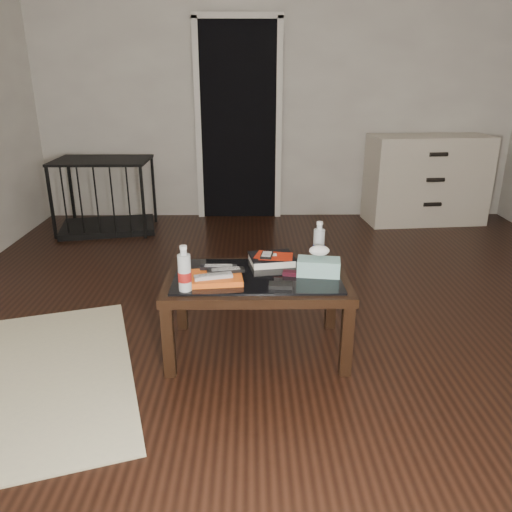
{
  "coord_description": "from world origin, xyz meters",
  "views": [
    {
      "loc": [
        -0.28,
        -2.9,
        1.51
      ],
      "look_at": [
        -0.25,
        -0.32,
        0.55
      ],
      "focal_mm": 35.0,
      "sensor_mm": 36.0,
      "label": 1
    }
  ],
  "objects": [
    {
      "name": "pet_crate",
      "position": [
        -1.72,
        1.96,
        0.23
      ],
      "size": [
        1.0,
        0.77,
        0.71
      ],
      "rotation": [
        0.0,
        0.0,
        0.2
      ],
      "color": "black",
      "rests_on": "ground"
    },
    {
      "name": "ipod",
      "position": [
        -0.19,
        -0.23,
        0.52
      ],
      "size": [
        0.08,
        0.11,
        0.02
      ],
      "primitive_type": "cube",
      "rotation": [
        0.0,
        0.0,
        -0.17
      ],
      "color": "black",
      "rests_on": "dvd_mailers"
    },
    {
      "name": "water_bottle_right",
      "position": [
        0.11,
        -0.16,
        0.58
      ],
      "size": [
        0.08,
        0.08,
        0.24
      ],
      "primitive_type": "cylinder",
      "rotation": [
        0.0,
        0.0,
        0.22
      ],
      "color": "silver",
      "rests_on": "coffee_table"
    },
    {
      "name": "flip_phone",
      "position": [
        -0.06,
        -0.38,
        0.47
      ],
      "size": [
        0.1,
        0.06,
        0.02
      ],
      "primitive_type": "cube",
      "rotation": [
        0.0,
        0.0,
        -0.19
      ],
      "color": "black",
      "rests_on": "coffee_table"
    },
    {
      "name": "water_bottle_left",
      "position": [
        -0.62,
        -0.57,
        0.58
      ],
      "size": [
        0.07,
        0.07,
        0.24
      ],
      "primitive_type": "cylinder",
      "rotation": [
        0.0,
        0.0,
        0.12
      ],
      "color": "silver",
      "rests_on": "coffee_table"
    },
    {
      "name": "doorway",
      "position": [
        -0.4,
        2.47,
        1.02
      ],
      "size": [
        0.9,
        0.08,
        2.07
      ],
      "color": "black",
      "rests_on": "ground"
    },
    {
      "name": "coffee_table",
      "position": [
        -0.25,
        -0.38,
        0.4
      ],
      "size": [
        1.0,
        0.6,
        0.46
      ],
      "color": "black",
      "rests_on": "ground"
    },
    {
      "name": "room_shell",
      "position": [
        0.0,
        0.0,
        1.62
      ],
      "size": [
        5.0,
        5.0,
        5.0
      ],
      "color": "silver",
      "rests_on": "ground"
    },
    {
      "name": "tissue_box",
      "position": [
        0.09,
        -0.38,
        0.51
      ],
      "size": [
        0.25,
        0.15,
        0.09
      ],
      "primitive_type": "cube",
      "rotation": [
        0.0,
        0.0,
        -0.15
      ],
      "color": "#227C7B",
      "rests_on": "coffee_table"
    },
    {
      "name": "remote_black_front",
      "position": [
        -0.42,
        -0.41,
        0.5
      ],
      "size": [
        0.21,
        0.09,
        0.02
      ],
      "primitive_type": "cube",
      "rotation": [
        0.0,
        0.0,
        0.19
      ],
      "color": "black",
      "rests_on": "magazines"
    },
    {
      "name": "remote_black_back",
      "position": [
        -0.46,
        -0.36,
        0.5
      ],
      "size": [
        0.2,
        0.05,
        0.02
      ],
      "primitive_type": "cube",
      "rotation": [
        0.0,
        0.0,
        -0.01
      ],
      "color": "black",
      "rests_on": "magazines"
    },
    {
      "name": "textbook",
      "position": [
        -0.16,
        -0.2,
        0.48
      ],
      "size": [
        0.28,
        0.24,
        0.05
      ],
      "primitive_type": "cube",
      "rotation": [
        0.0,
        0.0,
        0.17
      ],
      "color": "black",
      "rests_on": "coffee_table"
    },
    {
      "name": "remote_silver",
      "position": [
        -0.48,
        -0.49,
        0.5
      ],
      "size": [
        0.21,
        0.1,
        0.02
      ],
      "primitive_type": "cube",
      "rotation": [
        0.0,
        0.0,
        0.25
      ],
      "color": "#A7A6AB",
      "rests_on": "magazines"
    },
    {
      "name": "magazines",
      "position": [
        -0.47,
        -0.45,
        0.48
      ],
      "size": [
        0.3,
        0.24,
        0.03
      ],
      "primitive_type": "cube",
      "rotation": [
        0.0,
        0.0,
        0.11
      ],
      "color": "#E75815",
      "rests_on": "coffee_table"
    },
    {
      "name": "dresser",
      "position": [
        1.56,
        2.23,
        0.45
      ],
      "size": [
        1.24,
        0.6,
        0.9
      ],
      "rotation": [
        0.0,
        0.0,
        0.09
      ],
      "color": "beige",
      "rests_on": "ground"
    },
    {
      "name": "ground",
      "position": [
        0.0,
        0.0,
        0.0
      ],
      "size": [
        5.0,
        5.0,
        0.0
      ],
      "primitive_type": "plane",
      "color": "black",
      "rests_on": "ground"
    },
    {
      "name": "dvd_mailers",
      "position": [
        -0.16,
        -0.2,
        0.51
      ],
      "size": [
        0.22,
        0.18,
        0.01
      ],
      "primitive_type": "cube",
      "rotation": [
        0.0,
        0.0,
        -0.27
      ],
      "color": "#B0200B",
      "rests_on": "textbook"
    },
    {
      "name": "wallet",
      "position": [
        -0.13,
        -0.54,
        0.47
      ],
      "size": [
        0.13,
        0.08,
        0.02
      ],
      "primitive_type": "cube",
      "rotation": [
        0.0,
        0.0,
        -0.08
      ],
      "color": "black",
      "rests_on": "coffee_table"
    }
  ]
}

